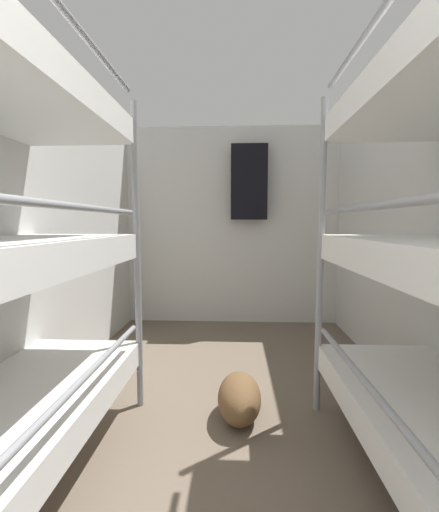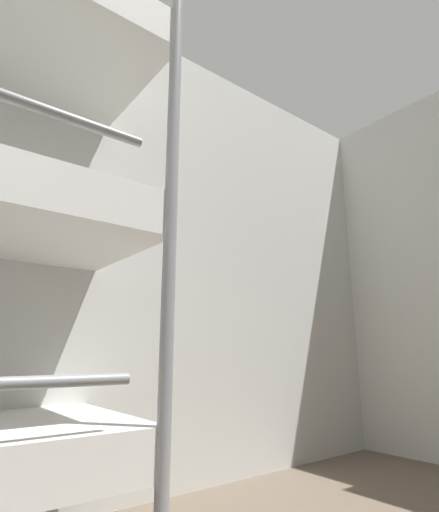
% 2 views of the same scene
% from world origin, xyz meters
% --- Properties ---
extents(wall_left, '(0.06, 4.67, 2.47)m').
position_xyz_m(wall_left, '(-1.36, 2.28, 1.23)').
color(wall_left, silver).
rests_on(wall_left, ground_plane).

